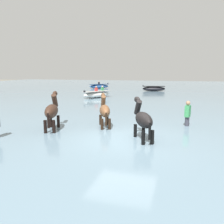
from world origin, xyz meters
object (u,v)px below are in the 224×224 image
Objects in this scene: horse_lead_bay at (105,112)px; boat_far_inshore at (154,89)px; boat_near_starboard at (99,86)px; boat_distant_east at (97,94)px; person_onlooker_left at (187,117)px; horse_flank_dark_bay at (52,112)px; horse_trailing_black at (143,121)px.

horse_lead_bay is 20.12m from boat_far_inshore.
boat_near_starboard is 12.27m from boat_distant_east.
boat_distant_east is at bearing -70.97° from boat_near_starboard.
horse_flank_dark_bay is at bearing -157.16° from person_onlooker_left.
horse_trailing_black is at bearing -37.35° from horse_lead_bay.
boat_far_inshore is 19.25m from person_onlooker_left.
boat_near_starboard reaches higher than boat_far_inshore.
horse_lead_bay is 0.98× the size of horse_trailing_black.
horse_flank_dark_bay reaches higher than boat_near_starboard.
boat_near_starboard is (-6.50, 23.80, -0.47)m from horse_flank_dark_bay.
boat_far_inshore is 10.15m from boat_distant_east.
boat_distant_east reaches higher than boat_near_starboard.
horse_lead_bay reaches higher than boat_distant_east.
horse_trailing_black is 26.38m from boat_near_starboard.
person_onlooker_left is (5.70, 2.40, -0.36)m from horse_flank_dark_bay.
boat_far_inshore is (1.99, 21.29, -0.47)m from horse_flank_dark_bay.
boat_near_starboard is 24.63m from person_onlooker_left.
horse_flank_dark_bay is 12.46m from boat_distant_east.
horse_trailing_black is 21.76m from boat_far_inshore.
boat_distant_east is (-4.50, -9.10, 0.01)m from boat_far_inshore.
person_onlooker_left reaches higher than boat_far_inshore.
horse_flank_dark_bay is 1.27× the size of person_onlooker_left.
person_onlooker_left reaches higher than boat_distant_east.
person_onlooker_left is (3.67, 1.22, -0.28)m from horse_lead_bay.
boat_far_inshore is 0.96× the size of boat_distant_east.
boat_distant_east is 12.78m from person_onlooker_left.
person_onlooker_left reaches higher than boat_near_starboard.
horse_trailing_black is 0.96× the size of horse_flank_dark_bay.
boat_distant_east is at bearing 117.55° from horse_trailing_black.
boat_near_starboard is (-10.56, 24.17, -0.42)m from horse_trailing_black.
horse_trailing_black is at bearing -66.40° from boat_near_starboard.
boat_far_inshore is at bearing 63.70° from boat_distant_east.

